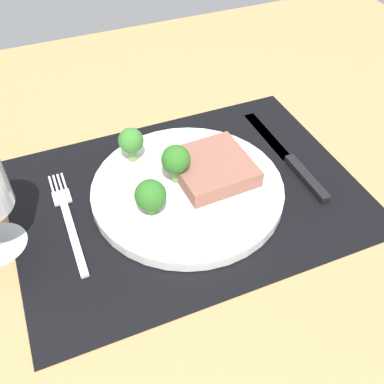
% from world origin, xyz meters
% --- Properties ---
extents(ground_plane, '(1.40, 1.10, 0.03)m').
position_xyz_m(ground_plane, '(0.00, 0.00, -0.01)').
color(ground_plane, tan).
extents(placemat, '(0.48, 0.35, 0.00)m').
position_xyz_m(placemat, '(0.00, 0.00, 0.00)').
color(placemat, black).
rests_on(placemat, ground_plane).
extents(plate, '(0.27, 0.27, 0.02)m').
position_xyz_m(plate, '(0.00, 0.00, 0.01)').
color(plate, white).
rests_on(plate, placemat).
extents(steak, '(0.11, 0.11, 0.02)m').
position_xyz_m(steak, '(0.04, 0.01, 0.03)').
color(steak, '#8C5647').
rests_on(steak, plate).
extents(broccoli_near_fork, '(0.04, 0.04, 0.05)m').
position_xyz_m(broccoli_near_fork, '(-0.05, 0.08, 0.05)').
color(broccoli_near_fork, '#6B994C').
rests_on(broccoli_near_fork, plate).
extents(broccoli_center, '(0.04, 0.04, 0.06)m').
position_xyz_m(broccoli_center, '(-0.01, 0.02, 0.06)').
color(broccoli_center, '#6B994C').
rests_on(broccoli_center, plate).
extents(broccoli_front_edge, '(0.04, 0.04, 0.05)m').
position_xyz_m(broccoli_front_edge, '(-0.06, -0.03, 0.05)').
color(broccoli_front_edge, '#5B8942').
rests_on(broccoli_front_edge, plate).
extents(fork, '(0.02, 0.19, 0.01)m').
position_xyz_m(fork, '(-0.17, 0.01, 0.01)').
color(fork, silver).
rests_on(fork, placemat).
extents(knife, '(0.02, 0.23, 0.01)m').
position_xyz_m(knife, '(0.17, 0.01, 0.01)').
color(knife, black).
rests_on(knife, placemat).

